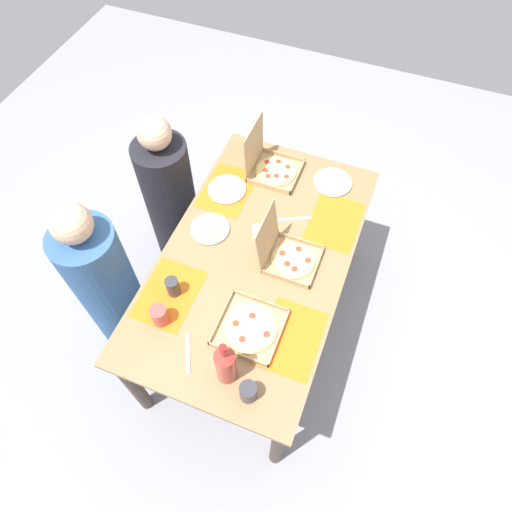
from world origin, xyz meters
The scene contains 21 objects.
ground_plane centered at (0.00, 0.00, 0.00)m, with size 6.00×6.00×0.00m, color gray.
dining_table centered at (0.00, 0.00, 0.67)m, with size 1.60×0.93×0.78m.
placemat_near_left centered at (-0.36, -0.32, 0.78)m, with size 0.36×0.26×0.00m, color orange.
placemat_near_right centered at (0.36, -0.32, 0.78)m, with size 0.36×0.26×0.00m, color orange.
placemat_far_left centered at (-0.36, 0.32, 0.78)m, with size 0.36×0.26×0.00m, color orange.
placemat_far_right centered at (0.36, 0.32, 0.78)m, with size 0.36×0.26×0.00m, color orange.
pizza_box_edge_far centered at (0.04, -0.16, 0.82)m, with size 0.25×0.29×0.29m.
pizza_box_center centered at (-0.39, -0.12, 0.79)m, with size 0.29×0.29×0.04m.
pizza_box_corner_left centered at (0.58, 0.13, 0.82)m, with size 0.27×0.28×0.31m.
plate_near_left centered at (0.35, 0.31, 0.78)m, with size 0.22×0.22×0.02m.
plate_far_right centered at (0.06, 0.29, 0.79)m, with size 0.21×0.21×0.03m.
plate_middle centered at (0.62, -0.23, 0.78)m, with size 0.22×0.22×0.02m.
soda_bottle centered at (-0.62, -0.11, 0.91)m, with size 0.09×0.09×0.32m.
cup_clear_left centered at (-0.50, 0.28, 0.83)m, with size 0.08×0.08×0.11m, color #BF4742.
cup_spare centered at (-0.34, 0.30, 0.83)m, with size 0.07×0.07×0.11m, color #333338.
cup_dark centered at (-0.67, -0.23, 0.83)m, with size 0.08×0.08×0.10m, color #333338.
cup_clear_right centered at (0.11, 0.03, 0.82)m, with size 0.06×0.06×0.09m, color silver.
fork_by_near_left centered at (0.30, -0.11, 0.78)m, with size 0.19×0.02×0.01m, color #B7B7BC.
fork_by_far_left centered at (-0.60, 0.10, 0.78)m, with size 0.19×0.02×0.01m, color #B7B7BC.
diner_left_seat centered at (-0.36, 0.73, 0.56)m, with size 0.32×0.32×1.24m.
diner_right_seat centered at (0.36, 0.73, 0.52)m, with size 0.32×0.32×1.15m.
Camera 1 is at (-1.15, -0.45, 2.71)m, focal length 31.30 mm.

